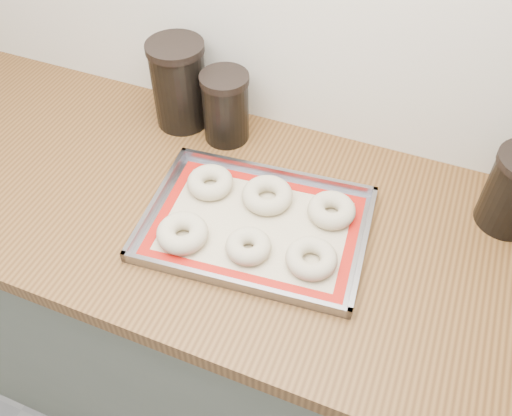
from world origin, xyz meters
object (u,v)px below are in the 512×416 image
at_px(baking_tray, 256,225).
at_px(canister_mid, 226,107).
at_px(bagel_front_mid, 248,246).
at_px(canister_left, 179,84).
at_px(bagel_front_right, 311,258).
at_px(bagel_back_mid, 267,195).
at_px(bagel_front_left, 182,233).
at_px(bagel_back_left, 210,182).
at_px(bagel_back_right, 332,210).

bearing_deg(baking_tray, canister_mid, 125.60).
bearing_deg(bagel_front_mid, canister_left, 133.70).
distance_m(bagel_front_right, canister_mid, 0.44).
xyz_separation_m(baking_tray, bagel_front_mid, (0.01, -0.07, 0.02)).
relative_size(baking_tray, canister_left, 2.24).
xyz_separation_m(baking_tray, canister_left, (-0.31, 0.26, 0.10)).
bearing_deg(bagel_back_mid, bagel_front_mid, -83.73).
relative_size(baking_tray, bagel_back_mid, 4.43).
relative_size(bagel_front_left, bagel_front_mid, 1.15).
height_order(bagel_front_left, bagel_back_left, bagel_front_left).
bearing_deg(bagel_back_mid, canister_left, 148.15).
height_order(bagel_front_mid, canister_mid, canister_mid).
bearing_deg(canister_left, bagel_back_left, -49.36).
relative_size(bagel_front_left, bagel_front_right, 1.03).
bearing_deg(canister_left, bagel_front_right, -35.31).
xyz_separation_m(bagel_front_left, bagel_back_right, (0.26, 0.18, -0.00)).
bearing_deg(bagel_front_left, canister_mid, 98.92).
distance_m(bagel_back_left, canister_mid, 0.20).
distance_m(bagel_front_mid, bagel_back_mid, 0.15).
relative_size(bagel_back_left, canister_left, 0.47).
xyz_separation_m(bagel_front_left, bagel_front_mid, (0.14, 0.02, -0.00)).
bearing_deg(bagel_front_mid, bagel_back_mid, 96.27).
distance_m(bagel_back_right, canister_mid, 0.36).
bearing_deg(bagel_front_mid, baking_tray, 99.65).
distance_m(baking_tray, canister_mid, 0.32).
xyz_separation_m(bagel_front_mid, bagel_front_right, (0.13, 0.02, -0.00)).
bearing_deg(bagel_back_mid, bagel_front_right, -41.80).
bearing_deg(bagel_front_right, bagel_back_right, 89.98).
bearing_deg(bagel_front_mid, bagel_front_left, -171.51).
height_order(bagel_front_left, bagel_back_mid, bagel_front_left).
relative_size(bagel_back_right, canister_left, 0.47).
height_order(bagel_front_mid, bagel_back_left, same).
bearing_deg(bagel_front_right, baking_tray, 159.74).
bearing_deg(canister_mid, canister_left, 173.24).
relative_size(baking_tray, bagel_back_right, 4.81).
xyz_separation_m(baking_tray, bagel_front_right, (0.14, -0.05, 0.01)).
xyz_separation_m(bagel_back_mid, canister_left, (-0.30, 0.19, 0.09)).
height_order(bagel_front_mid, bagel_back_right, bagel_back_right).
xyz_separation_m(bagel_front_left, bagel_front_right, (0.26, 0.04, -0.00)).
distance_m(bagel_back_mid, canister_mid, 0.25).
bearing_deg(canister_left, bagel_back_right, -21.85).
height_order(bagel_front_left, canister_left, canister_left).
distance_m(bagel_front_right, bagel_back_mid, 0.19).
relative_size(bagel_back_left, bagel_back_right, 1.01).
bearing_deg(baking_tray, bagel_front_right, -20.26).
xyz_separation_m(bagel_front_right, canister_left, (-0.44, 0.31, 0.09)).
distance_m(bagel_front_left, canister_mid, 0.35).
bearing_deg(bagel_front_right, bagel_front_mid, -171.63).
distance_m(baking_tray, bagel_back_right, 0.16).
height_order(baking_tray, bagel_front_mid, bagel_front_mid).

